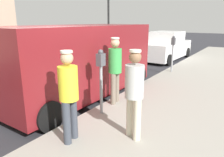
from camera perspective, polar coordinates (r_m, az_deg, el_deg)
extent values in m
plane|color=#2D2D33|center=(6.02, -14.08, -7.70)|extent=(80.00, 80.00, 0.00)
cube|color=#9E998E|center=(4.37, 20.70, -16.39)|extent=(5.00, 32.00, 0.15)
cylinder|color=gray|center=(5.00, -2.89, -3.11)|extent=(0.07, 0.07, 1.15)
cube|color=#4C4C51|center=(4.82, -3.00, 4.99)|extent=(0.14, 0.18, 0.28)
sphere|color=#47474C|center=(4.80, -3.03, 6.99)|extent=(0.12, 0.12, 0.12)
cylinder|color=gray|center=(9.54, 15.64, 5.14)|extent=(0.07, 0.07, 1.15)
cube|color=#4C4C51|center=(9.45, 15.95, 9.41)|extent=(0.14, 0.18, 0.28)
sphere|color=#47474C|center=(9.44, 16.03, 10.43)|extent=(0.12, 0.12, 0.12)
cylinder|color=#726656|center=(5.79, 1.23, -2.19)|extent=(0.14, 0.14, 0.83)
cylinder|color=#726656|center=(5.60, 0.30, -2.79)|extent=(0.14, 0.14, 0.83)
cylinder|color=green|center=(5.52, 0.80, 4.72)|extent=(0.34, 0.34, 0.62)
sphere|color=tan|center=(5.45, 0.82, 9.41)|extent=(0.22, 0.22, 0.22)
cylinder|color=silver|center=(5.44, 0.82, 10.59)|extent=(0.21, 0.21, 0.04)
cylinder|color=beige|center=(3.99, 6.64, -10.81)|extent=(0.14, 0.14, 0.79)
cylinder|color=beige|center=(4.15, 4.77, -9.70)|extent=(0.14, 0.14, 0.79)
cylinder|color=#B7B7B7|center=(3.83, 5.96, -0.80)|extent=(0.34, 0.34, 0.60)
sphere|color=#8C6647|center=(3.73, 6.14, 5.65)|extent=(0.22, 0.22, 0.22)
cylinder|color=silver|center=(3.72, 6.18, 7.28)|extent=(0.20, 0.20, 0.04)
cylinder|color=#383D47|center=(3.94, -11.87, -11.43)|extent=(0.14, 0.14, 0.80)
cylinder|color=#383D47|center=(4.10, -10.12, -10.21)|extent=(0.14, 0.14, 0.80)
cylinder|color=yellow|center=(3.77, -11.50, -1.24)|extent=(0.34, 0.34, 0.60)
sphere|color=tan|center=(3.67, -11.86, 5.30)|extent=(0.22, 0.22, 0.22)
cylinder|color=silver|center=(3.66, -11.95, 6.96)|extent=(0.20, 0.20, 0.04)
cube|color=maroon|center=(6.56, -8.48, 5.14)|extent=(2.11, 5.24, 1.96)
cylinder|color=black|center=(4.79, -16.43, -9.53)|extent=(0.23, 0.68, 0.68)
cylinder|color=black|center=(6.30, -27.56, -4.67)|extent=(0.23, 0.68, 0.68)
cylinder|color=black|center=(7.86, 7.14, 0.66)|extent=(0.23, 0.68, 0.68)
cylinder|color=black|center=(8.86, -3.83, 2.39)|extent=(0.23, 0.68, 0.68)
cube|color=white|center=(13.37, 13.73, 7.48)|extent=(1.95, 4.45, 0.89)
cube|color=white|center=(13.50, 14.27, 10.69)|extent=(1.66, 2.03, 0.60)
cylinder|color=black|center=(11.59, 14.59, 4.76)|extent=(0.24, 0.61, 0.60)
cylinder|color=black|center=(12.28, 7.04, 5.69)|extent=(0.24, 0.61, 0.60)
cylinder|color=black|center=(14.69, 19.17, 6.52)|extent=(0.24, 0.61, 0.60)
cylinder|color=black|center=(15.24, 12.92, 7.25)|extent=(0.24, 0.61, 0.60)
cylinder|color=black|center=(18.06, -0.93, 16.11)|extent=(0.16, 0.16, 5.20)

